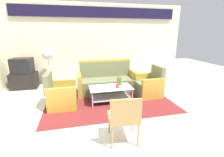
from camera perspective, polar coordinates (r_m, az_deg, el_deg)
ground_plane at (r=3.60m, az=3.36°, el=-13.50°), size 14.00×14.00×0.00m
wall_back at (r=6.13m, az=-4.65°, el=13.19°), size 6.52×0.19×2.80m
rug at (r=4.36m, az=-1.10°, el=-7.86°), size 3.25×2.19×0.01m
couch at (r=4.91m, az=-1.79°, el=-1.24°), size 1.80×0.75×0.96m
armchair_left at (r=4.15m, az=-17.69°, el=-5.76°), size 0.72×0.78×0.85m
armchair_right at (r=4.77m, az=12.97°, el=-2.55°), size 0.72×0.78×0.85m
coffee_table at (r=4.21m, az=-0.51°, el=-4.87°), size 1.10×0.60×0.40m
bottle_brown at (r=4.21m, az=2.17°, el=-1.14°), size 0.07×0.07×0.32m
bottle_green at (r=4.32m, az=2.96°, el=-1.12°), size 0.07×0.07×0.24m
cup at (r=4.09m, az=1.94°, el=-2.71°), size 0.08×0.08×0.10m
tv_stand at (r=5.99m, az=-28.84°, el=-0.63°), size 0.80×0.50×0.52m
television at (r=5.89m, az=-29.47°, el=4.04°), size 0.66×0.52×0.48m
pedestal_fan at (r=5.72m, az=-21.91°, el=7.24°), size 0.36×0.36×1.27m
wicker_chair at (r=2.61m, az=4.35°, el=-13.25°), size 0.53×0.53×0.84m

